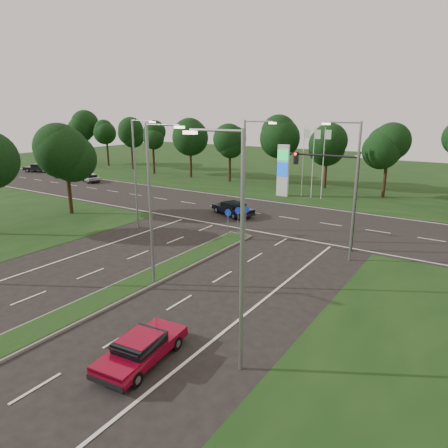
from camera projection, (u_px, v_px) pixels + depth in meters
The scene contains 19 objects.
ground at pixel (52, 325), 18.47m from camera, with size 160.00×160.00×0.00m, color black.
verge_far at pixel (366, 175), 62.70m from camera, with size 160.00×50.00×0.02m, color black.
cross_road at pixel (279, 217), 37.77m from camera, with size 160.00×12.00×0.02m, color black.
median_kerb at pixel (118, 292), 21.67m from camera, with size 2.00×26.00×0.12m, color slate.
streetlight_median_near at pixel (153, 198), 21.40m from camera, with size 2.53×0.22×9.00m.
streetlight_median_far at pixel (247, 175), 29.44m from camera, with size 2.53×0.22×9.00m.
streetlight_left_far at pixel (137, 168), 32.77m from camera, with size 2.53×0.22×9.00m.
streetlight_right_far at pixel (353, 185), 25.31m from camera, with size 2.53×0.22×9.00m.
streetlight_right_near at pixel (237, 242), 14.05m from camera, with size 2.53×0.22×9.00m.
traffic_signal at pixel (337, 184), 27.88m from camera, with size 5.10×0.42×7.00m.
median_signs at pixel (237, 216), 31.20m from camera, with size 1.16×1.76×2.38m.
gas_pylon at pixel (285, 169), 46.20m from camera, with size 5.80×1.26×8.00m.
tree_left_far at pixel (62, 150), 37.53m from camera, with size 5.20×5.20×8.86m.
treeline_far at pixel (339, 135), 48.69m from camera, with size 6.00×6.00×9.90m.
red_sedan at pixel (141, 348), 15.58m from camera, with size 2.12×4.24×1.12m.
navy_sedan at pixel (233, 208), 38.16m from camera, with size 4.94×3.51×1.26m.
far_car_a at pixel (91, 178), 56.72m from camera, with size 4.12×2.98×1.09m.
far_car_b at pixel (66, 174), 59.66m from camera, with size 4.00×1.82×1.14m.
far_car_c at pixel (39, 168), 66.21m from camera, with size 5.09×3.58×1.35m.
Camera 1 is at (15.76, -9.41, 9.46)m, focal length 32.00 mm.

